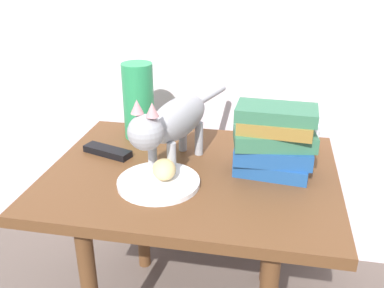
{
  "coord_description": "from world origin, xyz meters",
  "views": [
    {
      "loc": [
        0.2,
        -1.03,
        1.1
      ],
      "look_at": [
        0.0,
        0.0,
        0.62
      ],
      "focal_mm": 40.42,
      "sensor_mm": 36.0,
      "label": 1
    }
  ],
  "objects_px": {
    "side_table": "(192,194)",
    "green_vase": "(139,101)",
    "cat": "(172,122)",
    "book_stack": "(274,141)",
    "candle_jar": "(307,138)",
    "plate": "(159,182)",
    "bread_roll": "(164,169)",
    "tv_remote": "(108,151)"
  },
  "relations": [
    {
      "from": "plate",
      "to": "green_vase",
      "type": "relative_size",
      "value": 0.89
    },
    {
      "from": "tv_remote",
      "to": "cat",
      "type": "bearing_deg",
      "value": 7.66
    },
    {
      "from": "bread_roll",
      "to": "cat",
      "type": "height_order",
      "value": "cat"
    },
    {
      "from": "plate",
      "to": "candle_jar",
      "type": "relative_size",
      "value": 2.5
    },
    {
      "from": "plate",
      "to": "book_stack",
      "type": "bearing_deg",
      "value": 24.21
    },
    {
      "from": "book_stack",
      "to": "green_vase",
      "type": "distance_m",
      "value": 0.45
    },
    {
      "from": "side_table",
      "to": "green_vase",
      "type": "bearing_deg",
      "value": 136.23
    },
    {
      "from": "candle_jar",
      "to": "tv_remote",
      "type": "distance_m",
      "value": 0.59
    },
    {
      "from": "green_vase",
      "to": "bread_roll",
      "type": "bearing_deg",
      "value": -61.51
    },
    {
      "from": "green_vase",
      "to": "tv_remote",
      "type": "xyz_separation_m",
      "value": [
        -0.05,
        -0.15,
        -0.11
      ]
    },
    {
      "from": "tv_remote",
      "to": "plate",
      "type": "bearing_deg",
      "value": -18.85
    },
    {
      "from": "candle_jar",
      "to": "green_vase",
      "type": "bearing_deg",
      "value": 179.46
    },
    {
      "from": "bread_roll",
      "to": "tv_remote",
      "type": "distance_m",
      "value": 0.25
    },
    {
      "from": "plate",
      "to": "tv_remote",
      "type": "xyz_separation_m",
      "value": [
        -0.19,
        0.15,
        0.0
      ]
    },
    {
      "from": "bread_roll",
      "to": "candle_jar",
      "type": "height_order",
      "value": "candle_jar"
    },
    {
      "from": "candle_jar",
      "to": "book_stack",
      "type": "bearing_deg",
      "value": -121.27
    },
    {
      "from": "side_table",
      "to": "candle_jar",
      "type": "height_order",
      "value": "candle_jar"
    },
    {
      "from": "side_table",
      "to": "bread_roll",
      "type": "xyz_separation_m",
      "value": [
        -0.06,
        -0.08,
        0.11
      ]
    },
    {
      "from": "side_table",
      "to": "bread_roll",
      "type": "bearing_deg",
      "value": -125.96
    },
    {
      "from": "side_table",
      "to": "plate",
      "type": "distance_m",
      "value": 0.14
    },
    {
      "from": "side_table",
      "to": "cat",
      "type": "bearing_deg",
      "value": 164.87
    },
    {
      "from": "bread_roll",
      "to": "candle_jar",
      "type": "xyz_separation_m",
      "value": [
        0.37,
        0.27,
        -0.0
      ]
    },
    {
      "from": "plate",
      "to": "bread_roll",
      "type": "relative_size",
      "value": 2.65
    },
    {
      "from": "bread_roll",
      "to": "book_stack",
      "type": "xyz_separation_m",
      "value": [
        0.27,
        0.11,
        0.05
      ]
    },
    {
      "from": "cat",
      "to": "green_vase",
      "type": "height_order",
      "value": "green_vase"
    },
    {
      "from": "bread_roll",
      "to": "candle_jar",
      "type": "distance_m",
      "value": 0.46
    },
    {
      "from": "bread_roll",
      "to": "green_vase",
      "type": "relative_size",
      "value": 0.33
    },
    {
      "from": "cat",
      "to": "tv_remote",
      "type": "height_order",
      "value": "cat"
    },
    {
      "from": "book_stack",
      "to": "cat",
      "type": "bearing_deg",
      "value": -175.89
    },
    {
      "from": "tv_remote",
      "to": "book_stack",
      "type": "bearing_deg",
      "value": 15.77
    },
    {
      "from": "cat",
      "to": "book_stack",
      "type": "height_order",
      "value": "cat"
    },
    {
      "from": "bread_roll",
      "to": "green_vase",
      "type": "height_order",
      "value": "green_vase"
    },
    {
      "from": "green_vase",
      "to": "candle_jar",
      "type": "height_order",
      "value": "green_vase"
    },
    {
      "from": "side_table",
      "to": "cat",
      "type": "distance_m",
      "value": 0.22
    },
    {
      "from": "bread_roll",
      "to": "book_stack",
      "type": "relative_size",
      "value": 0.36
    },
    {
      "from": "tv_remote",
      "to": "green_vase",
      "type": "bearing_deg",
      "value": 87.51
    },
    {
      "from": "side_table",
      "to": "candle_jar",
      "type": "bearing_deg",
      "value": 32.11
    },
    {
      "from": "side_table",
      "to": "plate",
      "type": "relative_size",
      "value": 3.68
    },
    {
      "from": "side_table",
      "to": "tv_remote",
      "type": "bearing_deg",
      "value": 168.66
    },
    {
      "from": "bread_roll",
      "to": "cat",
      "type": "bearing_deg",
      "value": 89.53
    },
    {
      "from": "side_table",
      "to": "tv_remote",
      "type": "height_order",
      "value": "tv_remote"
    },
    {
      "from": "book_stack",
      "to": "side_table",
      "type": "bearing_deg",
      "value": -170.77
    }
  ]
}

